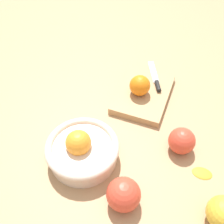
# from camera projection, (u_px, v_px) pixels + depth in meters

# --- Properties ---
(ground_plane) EXTENTS (2.40, 2.40, 0.00)m
(ground_plane) POSITION_uv_depth(u_px,v_px,m) (144.00, 131.00, 0.79)
(ground_plane) COLOR tan
(bowl) EXTENTS (0.19, 0.19, 0.10)m
(bowl) POSITION_uv_depth(u_px,v_px,m) (82.00, 150.00, 0.71)
(bowl) COLOR beige
(bowl) RESTS_ON ground_plane
(cutting_board) EXTENTS (0.25, 0.20, 0.02)m
(cutting_board) POSITION_uv_depth(u_px,v_px,m) (143.00, 94.00, 0.88)
(cutting_board) COLOR tan
(cutting_board) RESTS_ON ground_plane
(orange_on_board) EXTENTS (0.06, 0.06, 0.06)m
(orange_on_board) POSITION_uv_depth(u_px,v_px,m) (140.00, 85.00, 0.84)
(orange_on_board) COLOR orange
(orange_on_board) RESTS_ON cutting_board
(knife) EXTENTS (0.15, 0.05, 0.01)m
(knife) POSITION_uv_depth(u_px,v_px,m) (156.00, 80.00, 0.90)
(knife) COLOR silver
(knife) RESTS_ON cutting_board
(apple_front_left) EXTENTS (0.07, 0.07, 0.07)m
(apple_front_left) POSITION_uv_depth(u_px,v_px,m) (182.00, 141.00, 0.73)
(apple_front_left) COLOR #D6422D
(apple_front_left) RESTS_ON ground_plane
(apple_front_left_2) EXTENTS (0.08, 0.08, 0.08)m
(apple_front_left_2) POSITION_uv_depth(u_px,v_px,m) (224.00, 213.00, 0.59)
(apple_front_left_2) COLOR gold
(apple_front_left_2) RESTS_ON ground_plane
(apple_back_left) EXTENTS (0.08, 0.08, 0.08)m
(apple_back_left) POSITION_uv_depth(u_px,v_px,m) (124.00, 194.00, 0.62)
(apple_back_left) COLOR #D6422D
(apple_back_left) RESTS_ON ground_plane
(citrus_peel) EXTENTS (0.04, 0.06, 0.01)m
(citrus_peel) POSITION_uv_depth(u_px,v_px,m) (203.00, 173.00, 0.70)
(citrus_peel) COLOR orange
(citrus_peel) RESTS_ON ground_plane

